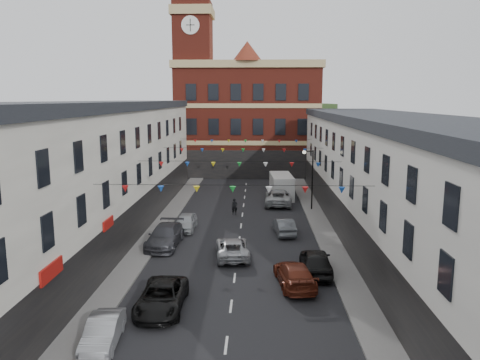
# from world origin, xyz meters

# --- Properties ---
(ground) EXTENTS (160.00, 160.00, 0.00)m
(ground) POSITION_xyz_m (0.00, 0.00, 0.00)
(ground) COLOR black
(ground) RESTS_ON ground
(pavement_left) EXTENTS (1.80, 64.00, 0.15)m
(pavement_left) POSITION_xyz_m (-6.90, 2.00, 0.07)
(pavement_left) COLOR #605E5B
(pavement_left) RESTS_ON ground
(pavement_right) EXTENTS (1.80, 64.00, 0.15)m
(pavement_right) POSITION_xyz_m (6.90, 2.00, 0.07)
(pavement_right) COLOR #605E5B
(pavement_right) RESTS_ON ground
(terrace_left) EXTENTS (8.40, 56.00, 10.70)m
(terrace_left) POSITION_xyz_m (-11.78, 1.00, 5.35)
(terrace_left) COLOR beige
(terrace_left) RESTS_ON ground
(terrace_right) EXTENTS (8.40, 56.00, 9.70)m
(terrace_right) POSITION_xyz_m (11.78, 1.00, 4.85)
(terrace_right) COLOR silver
(terrace_right) RESTS_ON ground
(civic_building) EXTENTS (20.60, 13.30, 18.50)m
(civic_building) POSITION_xyz_m (0.00, 37.95, 8.14)
(civic_building) COLOR maroon
(civic_building) RESTS_ON ground
(clock_tower) EXTENTS (5.60, 5.60, 30.00)m
(clock_tower) POSITION_xyz_m (-7.50, 35.00, 14.93)
(clock_tower) COLOR maroon
(clock_tower) RESTS_ON ground
(distant_hill) EXTENTS (40.00, 14.00, 10.00)m
(distant_hill) POSITION_xyz_m (-4.00, 62.00, 5.00)
(distant_hill) COLOR #2D5025
(distant_hill) RESTS_ON ground
(street_lamp) EXTENTS (1.10, 0.36, 6.00)m
(street_lamp) POSITION_xyz_m (6.55, 14.00, 3.90)
(street_lamp) COLOR black
(street_lamp) RESTS_ON ground
(car_left_b) EXTENTS (1.66, 3.97, 1.28)m
(car_left_b) POSITION_xyz_m (-5.50, -12.19, 0.64)
(car_left_b) COLOR #929499
(car_left_b) RESTS_ON ground
(car_left_c) EXTENTS (2.35, 5.02, 1.39)m
(car_left_c) POSITION_xyz_m (-3.60, -8.53, 0.69)
(car_left_c) COLOR black
(car_left_c) RESTS_ON ground
(car_left_d) EXTENTS (2.42, 5.50, 1.57)m
(car_left_d) POSITION_xyz_m (-5.50, 2.13, 0.79)
(car_left_d) COLOR #38393F
(car_left_d) RESTS_ON ground
(car_left_e) EXTENTS (1.69, 4.11, 1.40)m
(car_left_e) POSITION_xyz_m (-4.61, 6.51, 0.70)
(car_left_e) COLOR #9FA4A8
(car_left_e) RESTS_ON ground
(car_right_c) EXTENTS (2.56, 5.05, 1.40)m
(car_right_c) POSITION_xyz_m (3.60, -5.08, 0.70)
(car_right_c) COLOR #612213
(car_right_c) RESTS_ON ground
(car_right_d) EXTENTS (2.01, 4.72, 1.59)m
(car_right_d) POSITION_xyz_m (5.09, -3.04, 0.80)
(car_right_d) COLOR black
(car_right_d) RESTS_ON ground
(car_right_e) EXTENTS (1.82, 4.16, 1.33)m
(car_right_e) POSITION_xyz_m (3.60, 5.64, 0.66)
(car_right_e) COLOR #54575C
(car_right_e) RESTS_ON ground
(car_right_f) EXTENTS (2.92, 5.90, 1.61)m
(car_right_f) POSITION_xyz_m (3.60, 16.47, 0.80)
(car_right_f) COLOR #A4A7A9
(car_right_f) RESTS_ON ground
(moving_car) EXTENTS (2.70, 5.01, 1.34)m
(moving_car) POSITION_xyz_m (-0.34, -0.12, 0.67)
(moving_car) COLOR #A7A9AE
(moving_car) RESTS_ON ground
(white_van) EXTENTS (2.57, 5.92, 2.56)m
(white_van) POSITION_xyz_m (4.13, 20.14, 1.28)
(white_van) COLOR silver
(white_van) RESTS_ON ground
(pedestrian) EXTENTS (0.62, 0.44, 1.58)m
(pedestrian) POSITION_xyz_m (-0.74, 11.95, 0.79)
(pedestrian) COLOR black
(pedestrian) RESTS_ON ground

